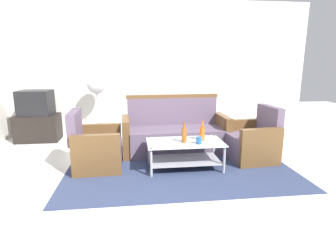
# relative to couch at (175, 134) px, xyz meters

# --- Properties ---
(ground_plane) EXTENTS (14.00, 14.00, 0.00)m
(ground_plane) POSITION_rel_couch_xyz_m (-0.08, -1.55, -0.32)
(ground_plane) COLOR white
(wall_back) EXTENTS (6.52, 0.12, 2.80)m
(wall_back) POSITION_rel_couch_xyz_m (-0.08, 1.51, 1.08)
(wall_back) COLOR silver
(wall_back) RESTS_ON ground
(rug) EXTENTS (3.26, 2.21, 0.01)m
(rug) POSITION_rel_couch_xyz_m (-0.05, -0.71, -0.31)
(rug) COLOR #2D3856
(rug) RESTS_ON ground
(couch) EXTENTS (1.82, 0.79, 0.96)m
(couch) POSITION_rel_couch_xyz_m (0.00, 0.00, 0.00)
(couch) COLOR #5B4C60
(couch) RESTS_ON rug
(armchair_left) EXTENTS (0.72, 0.78, 0.85)m
(armchair_left) POSITION_rel_couch_xyz_m (-1.26, -0.61, -0.03)
(armchair_left) COLOR #5B4C60
(armchair_left) RESTS_ON rug
(armchair_right) EXTENTS (0.75, 0.81, 0.85)m
(armchair_right) POSITION_rel_couch_xyz_m (1.17, -0.56, -0.03)
(armchair_right) COLOR #5B4C60
(armchair_right) RESTS_ON rug
(coffee_table) EXTENTS (1.10, 0.60, 0.40)m
(coffee_table) POSITION_rel_couch_xyz_m (0.03, -0.81, -0.04)
(coffee_table) COLOR silver
(coffee_table) RESTS_ON rug
(bottle_brown) EXTENTS (0.07, 0.07, 0.29)m
(bottle_brown) POSITION_rel_couch_xyz_m (0.01, -0.83, 0.21)
(bottle_brown) COLOR brown
(bottle_brown) RESTS_ON coffee_table
(bottle_orange) EXTENTS (0.08, 0.08, 0.29)m
(bottle_orange) POSITION_rel_couch_xyz_m (0.29, -0.76, 0.20)
(bottle_orange) COLOR #D85919
(bottle_orange) RESTS_ON coffee_table
(cup) EXTENTS (0.08, 0.08, 0.10)m
(cup) POSITION_rel_couch_xyz_m (0.20, -0.94, 0.14)
(cup) COLOR #2659A5
(cup) RESTS_ON coffee_table
(tv_stand) EXTENTS (0.80, 0.50, 0.52)m
(tv_stand) POSITION_rel_couch_xyz_m (-2.59, 1.00, -0.06)
(tv_stand) COLOR black
(tv_stand) RESTS_ON ground
(television) EXTENTS (0.63, 0.49, 0.48)m
(television) POSITION_rel_couch_xyz_m (-2.59, 1.00, 0.44)
(television) COLOR black
(television) RESTS_ON tv_stand
(pedestal_fan) EXTENTS (0.36, 0.36, 1.27)m
(pedestal_fan) POSITION_rel_couch_xyz_m (-1.43, 1.05, 0.70)
(pedestal_fan) COLOR #2D2D33
(pedestal_fan) RESTS_ON ground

